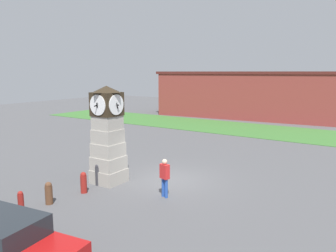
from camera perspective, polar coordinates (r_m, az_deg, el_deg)
ground_plane at (r=16.38m, az=0.25°, el=-9.36°), size 87.08×87.08×0.00m
clock_tower at (r=15.75m, az=-10.43°, el=-2.00°), size 1.46×1.58×4.64m
bollard_near_tower at (r=15.87m, az=-12.05°, el=-8.21°), size 0.28×0.28×1.04m
bollard_mid_row at (r=15.04m, az=-14.49°, el=-9.48°), size 0.28×0.28×0.95m
bollard_far_row at (r=14.24m, az=-20.05°, el=-10.89°), size 0.30×0.30×0.92m
bollard_end_row at (r=13.57m, az=-24.23°, el=-12.14°), size 0.22×0.22×0.94m
car_by_building at (r=10.27m, az=-26.32°, el=-17.82°), size 4.33×2.26×1.45m
pedestrian_crossing_lot at (r=13.95m, az=-0.58°, el=-8.61°), size 0.45×0.34×1.67m
warehouse_blue_far at (r=39.52m, az=13.19°, el=5.38°), size 20.77×8.18×5.31m
grass_verge_far at (r=30.54m, az=17.41°, el=-0.93°), size 52.25×7.16×0.04m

